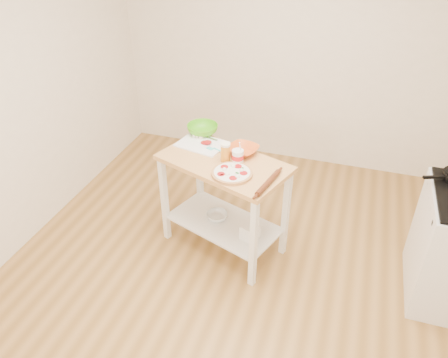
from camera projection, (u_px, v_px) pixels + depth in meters
room_shell at (237, 143)px, 2.88m from camera, size 4.04×4.54×2.74m
prep_island at (224, 187)px, 3.70m from camera, size 1.19×0.90×0.90m
pizza at (232, 173)px, 3.38m from camera, size 0.32×0.32×0.05m
cutting_board at (202, 144)px, 3.79m from camera, size 0.45×0.38×0.04m
spatula at (214, 149)px, 3.69m from camera, size 0.16×0.06×0.01m
knife at (201, 136)px, 3.89m from camera, size 0.27×0.08×0.01m
orange_bowl at (243, 150)px, 3.65m from camera, size 0.31×0.31×0.06m
green_bowl at (203, 129)px, 3.94m from camera, size 0.33×0.33×0.09m
beer_pint at (225, 152)px, 3.52m from camera, size 0.08×0.08×0.16m
yogurt_tub at (238, 157)px, 3.51m from camera, size 0.10×0.10×0.20m
rolling_pin at (268, 183)px, 3.26m from camera, size 0.12×0.36×0.04m
shelf_glass_bowl at (217, 216)px, 3.94m from camera, size 0.26×0.26×0.06m
shelf_bin at (250, 232)px, 3.70m from camera, size 0.17×0.17×0.13m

